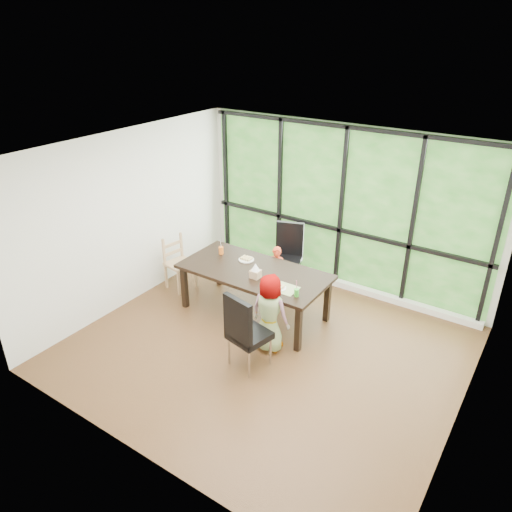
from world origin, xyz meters
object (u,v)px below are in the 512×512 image
at_px(orange_cup, 221,250).
at_px(green_cup, 296,293).
at_px(chair_interior_leather, 250,330).
at_px(child_older, 270,313).
at_px(plate_far, 246,260).
at_px(tissue_box, 255,274).
at_px(chair_end_beech, 180,264).
at_px(dining_table, 254,292).
at_px(plate_near, 279,288).
at_px(chair_window_leather, 287,257).
at_px(child_toddler, 277,272).

relative_size(orange_cup, green_cup, 1.13).
bearing_deg(green_cup, chair_interior_leather, -108.05).
xyz_separation_m(child_older, plate_far, (-0.94, 0.81, 0.20)).
bearing_deg(plate_far, tissue_box, -41.95).
bearing_deg(child_older, chair_interior_leather, 86.59).
relative_size(chair_interior_leather, chair_end_beech, 1.20).
relative_size(chair_end_beech, child_older, 0.80).
xyz_separation_m(dining_table, green_cup, (0.89, -0.30, 0.43)).
xyz_separation_m(plate_near, green_cup, (0.30, -0.04, 0.05)).
height_order(chair_window_leather, tissue_box, chair_window_leather).
distance_m(chair_interior_leather, orange_cup, 1.86).
relative_size(child_older, plate_far, 4.69).
bearing_deg(dining_table, chair_end_beech, -179.11).
distance_m(plate_far, orange_cup, 0.46).
distance_m(dining_table, child_toddler, 0.65).
bearing_deg(chair_interior_leather, plate_near, -73.98).
xyz_separation_m(green_cup, tissue_box, (-0.74, 0.12, 0.00)).
bearing_deg(orange_cup, plate_far, 5.24).
xyz_separation_m(dining_table, chair_window_leather, (-0.03, 1.03, 0.17)).
xyz_separation_m(chair_interior_leather, tissue_box, (-0.50, 0.88, 0.27)).
xyz_separation_m(dining_table, plate_far, (-0.29, 0.21, 0.38)).
height_order(chair_interior_leather, child_older, child_older).
distance_m(chair_interior_leather, plate_far, 1.58).
height_order(plate_near, orange_cup, orange_cup).
bearing_deg(dining_table, plate_far, 144.01).
bearing_deg(tissue_box, plate_far, 138.05).
bearing_deg(plate_far, chair_end_beech, -168.98).
bearing_deg(tissue_box, chair_interior_leather, -60.44).
xyz_separation_m(plate_far, tissue_box, (0.43, -0.39, 0.05)).
bearing_deg(chair_window_leather, child_older, -86.78).
bearing_deg(child_toddler, plate_far, -132.89).
relative_size(child_toddler, plate_far, 3.63).
xyz_separation_m(chair_window_leather, green_cup, (0.92, -1.33, 0.26)).
xyz_separation_m(child_toddler, plate_near, (0.59, -0.91, 0.32)).
relative_size(plate_near, tissue_box, 1.51).
distance_m(child_toddler, tissue_box, 0.92).
bearing_deg(green_cup, dining_table, 161.13).
bearing_deg(chair_interior_leather, child_older, -79.71).
height_order(chair_window_leather, chair_end_beech, chair_window_leather).
relative_size(child_toddler, green_cup, 8.12).
height_order(child_toddler, green_cup, child_toddler).
height_order(orange_cup, green_cup, orange_cup).
xyz_separation_m(chair_window_leather, child_toddler, (0.03, -0.38, -0.11)).
distance_m(chair_window_leather, plate_near, 1.45).
bearing_deg(plate_far, chair_interior_leather, -53.74).
height_order(dining_table, tissue_box, tissue_box).
bearing_deg(orange_cup, plate_near, -17.79).
height_order(green_cup, tissue_box, tissue_box).
bearing_deg(chair_end_beech, plate_near, -86.66).
bearing_deg(orange_cup, child_toddler, 32.91).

